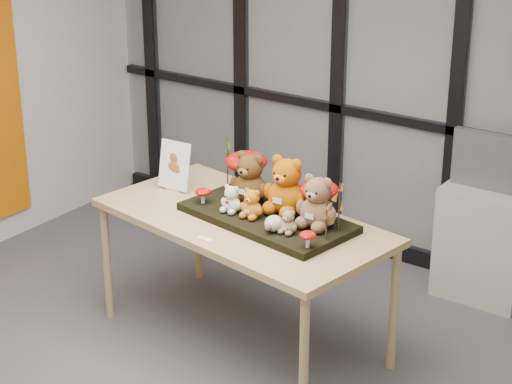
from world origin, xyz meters
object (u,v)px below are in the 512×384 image
Objects in this scene: mushroom_front_right at (308,239)px; sign_holder at (174,168)px; bear_white_bow at (232,197)px; mushroom_front_left at (203,195)px; mushroom_back_right at (319,198)px; display_table at (243,228)px; bear_brown_medium at (250,175)px; monitor at (492,162)px; cabinet at (483,245)px; diorama_tray at (267,218)px; bear_beige_small at (288,220)px; plush_cream_hedgehog at (274,223)px; bear_pooh_yellow at (287,182)px; mushroom_back_left at (246,170)px; bear_small_yellow at (252,202)px; bear_tan_back at (318,199)px.

sign_holder is at bearing 164.80° from mushroom_front_right.
bear_white_bow is 0.22m from mushroom_front_left.
bear_white_bow is at bearing -155.44° from mushroom_back_right.
display_table is 6.00× the size of sign_holder.
mushroom_back_right is (0.46, 0.03, -0.05)m from bear_brown_medium.
monitor reaches higher than bear_white_bow.
diorama_tray is at bearing -121.80° from cabinet.
bear_beige_small is 1.48× the size of mushroom_front_left.
bear_beige_small is 0.28m from mushroom_back_right.
bear_brown_medium is at bearing 98.85° from bear_white_bow.
mushroom_front_right is 0.19× the size of monitor.
monitor is at bearing 49.16° from mushroom_front_left.
plush_cream_hedgehog is at bearing -113.53° from monitor.
diorama_tray is 4.10× the size of mushroom_back_right.
mushroom_back_right is at bearing 17.99° from bear_pooh_yellow.
monitor is at bearing 77.97° from bear_beige_small.
bear_beige_small is at bearing -33.81° from mushroom_back_left.
sign_holder is 0.59× the size of monitor.
mushroom_front_right is at bearing -32.22° from mushroom_back_left.
mushroom_front_left reaches higher than cabinet.
bear_white_bow is 0.64× the size of mushroom_back_left.
bear_brown_medium reaches higher than bear_small_yellow.
plush_cream_hedgehog is 0.94m from sign_holder.
plush_cream_hedgehog is 1.00× the size of mushroom_front_right.
bear_beige_small is 0.65m from mushroom_back_left.
bear_white_bow is at bearing -170.17° from bear_small_yellow.
bear_brown_medium reaches higher than bear_beige_small.
mushroom_back_left is 0.53× the size of monitor.
display_table is at bearing -58.36° from mushroom_back_left.
bear_brown_medium is 1.71m from cabinet.
display_table is 12.22× the size of bear_beige_small.
mushroom_back_left reaches higher than mushroom_front_left.
bear_tan_back reaches higher than bear_white_bow.
mushroom_back_right is 0.32× the size of cabinet.
bear_pooh_yellow is at bearing 42.20° from display_table.
bear_brown_medium is at bearing -129.06° from monitor.
bear_white_bow is 0.74× the size of mushroom_back_right.
bear_tan_back is (0.25, -0.07, -0.02)m from bear_pooh_yellow.
bear_tan_back is 0.12m from mushroom_back_right.
bear_white_bow is 1.80× the size of mushroom_front_right.
bear_tan_back reaches higher than bear_beige_small.
monitor is (1.12, 1.13, -0.05)m from mushroom_back_left.
diorama_tray is 0.50m from mushroom_front_right.
bear_white_bow is 0.58m from sign_holder.
bear_brown_medium is at bearing -176.70° from mushroom_back_right.
display_table is 10.34× the size of bear_white_bow.
mushroom_back_left is 2.73× the size of mushroom_front_left.
mushroom_front_left is (-0.48, -0.17, -0.13)m from bear_pooh_yellow.
mushroom_back_right is 0.41m from mushroom_front_right.
bear_brown_medium is at bearing 151.63° from plush_cream_hedgehog.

